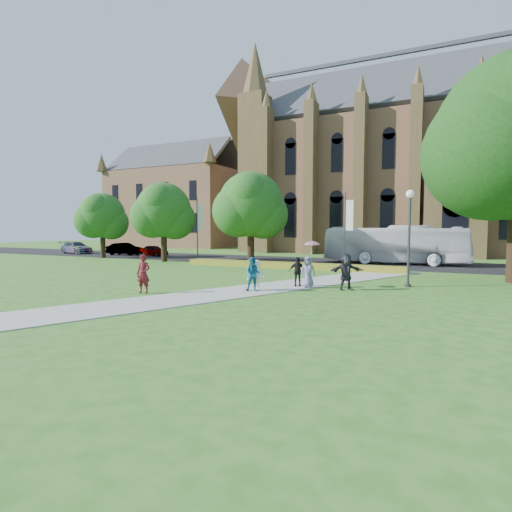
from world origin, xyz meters
The scene contains 23 objects.
ground centered at (0.00, 0.00, 0.00)m, with size 160.00×160.00×0.00m, color #30621D.
road centered at (0.00, 20.00, 0.01)m, with size 160.00×10.00×0.02m, color black.
footpath centered at (0.00, 1.00, 0.02)m, with size 3.20×30.00×0.04m, color #B2B2A8.
flower_hedge centered at (-2.00, 13.20, 0.23)m, with size 18.00×1.40×0.45m, color #AB8722.
cathedral centered at (10.00, 39.73, 12.98)m, with size 52.60×18.25×28.00m.
building_west centered at (-34.00, 42.00, 9.21)m, with size 22.00×14.00×18.30m.
streetlamp centered at (7.50, 6.50, 3.30)m, with size 0.44×0.44×5.24m.
street_tree_0 centered at (-15.00, 14.00, 4.87)m, with size 5.20×5.20×7.50m.
street_tree_1 centered at (-6.00, 14.50, 5.22)m, with size 5.60×5.60×8.05m.
street_tree_2 centered at (-24.00, 15.00, 4.53)m, with size 4.80×4.80×6.95m.
banner_pole_0 centered at (2.11, 15.20, 3.39)m, with size 0.70×0.10×6.00m.
banner_pole_1 centered at (-11.89, 15.20, 3.39)m, with size 0.70×0.10×6.00m.
tour_coach centered at (5.19, 20.83, 1.73)m, with size 2.87×12.25×3.41m, color white.
car_0 centered at (-20.83, 19.47, 0.64)m, with size 1.46×3.63×1.24m, color gray.
car_1 centered at (-24.82, 19.07, 0.74)m, with size 1.52×4.37×1.44m, color gray.
car_2 centered at (-32.59, 18.80, 0.76)m, with size 2.06×5.07×1.47m, color gray.
pedestrian_0 centered at (-3.89, -1.49, 0.98)m, with size 0.68×0.45×1.88m, color #561319.
pedestrian_1 centered at (0.66, 1.33, 0.89)m, with size 0.83×0.65×1.71m, color #1A6686.
pedestrian_2 centered at (0.67, 1.71, 0.81)m, with size 0.99×0.57×1.54m, color white.
pedestrian_3 centered at (2.06, 3.97, 0.83)m, with size 0.93×0.39×1.59m, color black.
pedestrian_4 centered at (2.73, 3.74, 0.86)m, with size 0.81×0.52×1.65m, color slate.
pedestrian_5 centered at (4.73, 3.89, 0.97)m, with size 1.72×0.55×1.86m, color #2A2932.
parasol centered at (2.91, 3.84, 2.06)m, with size 0.84×0.84×0.74m, color #CC9099.
Camera 1 is at (9.36, -16.47, 3.19)m, focal length 28.00 mm.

